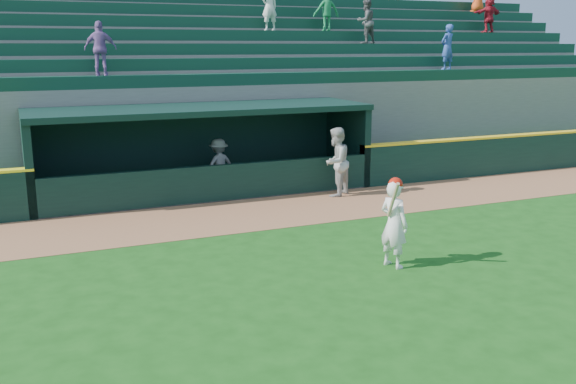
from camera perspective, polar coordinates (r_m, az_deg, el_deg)
name	(u,v)px	position (r m, az deg, el deg)	size (l,w,h in m)	color
ground	(323,281)	(11.60, 3.15, -7.91)	(120.00, 120.00, 0.00)	#154912
warning_track	(235,216)	(15.92, -4.69, -2.10)	(40.00, 3.00, 0.01)	#945F3B
field_wall_right	(560,151)	(23.84, 23.02, 3.41)	(15.50, 0.30, 1.20)	black
wall_stripe_right	(562,132)	(23.76, 23.15, 4.91)	(15.50, 0.32, 0.06)	yellow
dugout_player_front	(336,162)	(17.82, 4.28, 2.67)	(0.93, 0.73, 1.92)	#A9AAA4
dugout_player_inside	(219,165)	(18.57, -6.16, 2.42)	(0.98, 0.56, 1.51)	gray
dugout	(200,144)	(18.56, -7.84, 4.25)	(9.40, 2.80, 2.46)	slate
stands	(164,96)	(22.86, -10.94, 8.38)	(34.50, 6.25, 7.54)	slate
batter_at_plate	(394,222)	(12.22, 9.41, -2.66)	(0.57, 0.83, 1.75)	white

